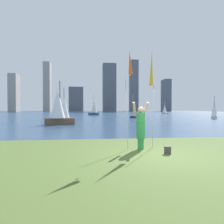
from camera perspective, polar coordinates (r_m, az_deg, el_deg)
The scene contains 17 objects.
ground at distance 58.32m, azimuth -3.94°, elevation -0.62°, with size 120.00×138.00×0.12m.
person at distance 8.64m, azimuth 7.95°, elevation -3.87°, with size 0.72×0.53×1.98m.
kite_flag_left at distance 8.13m, azimuth 4.97°, elevation 12.61°, with size 0.16×1.19×3.93m.
kite_flag_right at distance 9.25m, azimuth 10.92°, elevation 11.45°, with size 0.16×0.46×4.24m.
bag at distance 8.07m, azimuth 15.14°, elevation -10.19°, with size 0.22×0.15×0.29m.
sailboat_0 at distance 26.86m, azimuth -13.10°, elevation 0.60°, with size 1.64×2.74×4.32m.
sailboat_1 at distance 21.95m, azimuth -14.72°, elevation 1.49°, with size 3.05×1.62×4.53m.
sailboat_2 at distance 35.40m, azimuth 5.85°, elevation -1.24°, with size 1.26×2.02×4.07m.
sailboat_3 at distance 36.29m, azimuth 26.46°, elevation 0.30°, with size 1.62×1.87×3.60m.
sailboat_4 at distance 60.48m, azimuth 14.42°, elevation 0.65°, with size 1.66×2.44×3.73m.
sailboat_7 at distance 49.35m, azimuth -4.98°, elevation 1.11°, with size 2.63×2.38×4.95m.
skyline_tower_0 at distance 105.35m, azimuth -25.52°, elevation 4.81°, with size 3.57×5.99×17.36m.
skyline_tower_1 at distance 105.00m, azimuth -17.46°, elevation 6.60°, with size 3.14×5.74×23.65m.
skyline_tower_2 at distance 103.59m, azimuth -9.91°, elevation 3.51°, with size 7.07×3.43×12.11m.
skyline_tower_3 at distance 101.37m, azimuth -0.75°, elevation 6.73°, with size 6.35×5.23×23.23m.
skyline_tower_4 at distance 105.07m, azimuth 6.02°, elevation 7.13°, with size 3.60×6.20×25.42m.
skyline_tower_5 at distance 108.79m, azimuth 14.75°, elevation 4.44°, with size 3.17×6.72×16.16m.
Camera 1 is at (-2.57, -7.29, 1.72)m, focal length 32.99 mm.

